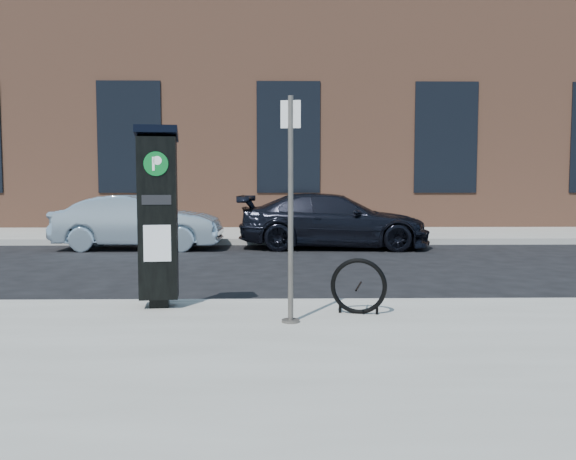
{
  "coord_description": "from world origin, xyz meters",
  "views": [
    {
      "loc": [
        -0.38,
        -7.39,
        1.6
      ],
      "look_at": [
        -0.23,
        0.5,
        0.97
      ],
      "focal_mm": 38.0,
      "sensor_mm": 36.0,
      "label": 1
    }
  ],
  "objects_px": {
    "bike_rack": "(359,286)",
    "car_silver": "(139,222)",
    "car_dark": "(334,221)",
    "parking_kiosk": "(158,215)",
    "sign_pole": "(291,211)"
  },
  "relations": [
    {
      "from": "parking_kiosk",
      "to": "sign_pole",
      "type": "height_order",
      "value": "sign_pole"
    },
    {
      "from": "bike_rack",
      "to": "car_dark",
      "type": "bearing_deg",
      "value": 100.0
    },
    {
      "from": "car_dark",
      "to": "car_silver",
      "type": "bearing_deg",
      "value": 95.4
    },
    {
      "from": "parking_kiosk",
      "to": "sign_pole",
      "type": "xyz_separation_m",
      "value": [
        1.51,
        -0.82,
        0.08
      ]
    },
    {
      "from": "sign_pole",
      "to": "car_dark",
      "type": "distance_m",
      "value": 8.53
    },
    {
      "from": "bike_rack",
      "to": "car_silver",
      "type": "bearing_deg",
      "value": 131.31
    },
    {
      "from": "parking_kiosk",
      "to": "car_dark",
      "type": "height_order",
      "value": "parking_kiosk"
    },
    {
      "from": "parking_kiosk",
      "to": "car_dark",
      "type": "xyz_separation_m",
      "value": [
        2.74,
        7.6,
        -0.56
      ]
    },
    {
      "from": "car_dark",
      "to": "sign_pole",
      "type": "bearing_deg",
      "value": 175.14
    },
    {
      "from": "car_silver",
      "to": "car_dark",
      "type": "height_order",
      "value": "car_dark"
    },
    {
      "from": "parking_kiosk",
      "to": "sign_pole",
      "type": "distance_m",
      "value": 1.72
    },
    {
      "from": "bike_rack",
      "to": "car_silver",
      "type": "xyz_separation_m",
      "value": [
        -4.17,
        7.87,
        0.19
      ]
    },
    {
      "from": "car_silver",
      "to": "sign_pole",
      "type": "bearing_deg",
      "value": -156.84
    },
    {
      "from": "car_silver",
      "to": "car_dark",
      "type": "bearing_deg",
      "value": -87.35
    },
    {
      "from": "bike_rack",
      "to": "car_silver",
      "type": "relative_size",
      "value": 0.16
    }
  ]
}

